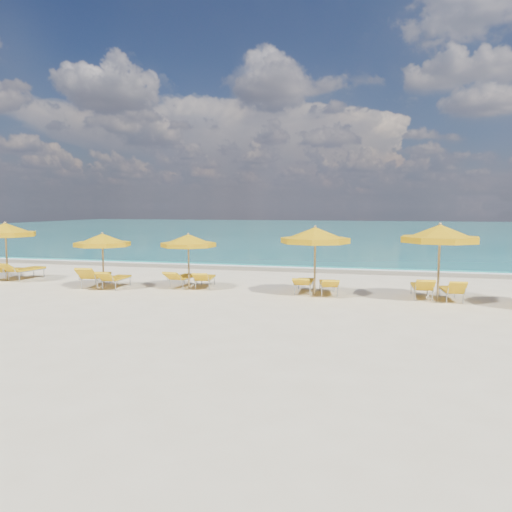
# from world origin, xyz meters

# --- Properties ---
(ground_plane) EXTENTS (120.00, 120.00, 0.00)m
(ground_plane) POSITION_xyz_m (0.00, 0.00, 0.00)
(ground_plane) COLOR beige
(ocean) EXTENTS (120.00, 80.00, 0.30)m
(ocean) POSITION_xyz_m (0.00, 48.00, 0.00)
(ocean) COLOR #157977
(ocean) RESTS_ON ground
(wet_sand_band) EXTENTS (120.00, 2.60, 0.01)m
(wet_sand_band) POSITION_xyz_m (0.00, 7.40, 0.00)
(wet_sand_band) COLOR tan
(wet_sand_band) RESTS_ON ground
(foam_line) EXTENTS (120.00, 1.20, 0.03)m
(foam_line) POSITION_xyz_m (0.00, 8.20, 0.00)
(foam_line) COLOR white
(foam_line) RESTS_ON ground
(whitecap_near) EXTENTS (14.00, 0.36, 0.05)m
(whitecap_near) POSITION_xyz_m (-6.00, 17.00, 0.00)
(whitecap_near) COLOR white
(whitecap_near) RESTS_ON ground
(whitecap_far) EXTENTS (18.00, 0.30, 0.05)m
(whitecap_far) POSITION_xyz_m (8.00, 24.00, 0.00)
(whitecap_far) COLOR white
(whitecap_far) RESTS_ON ground
(umbrella_1) EXTENTS (2.87, 2.87, 2.46)m
(umbrella_1) POSITION_xyz_m (-10.44, 0.56, 2.10)
(umbrella_1) COLOR #A28651
(umbrella_1) RESTS_ON ground
(umbrella_2) EXTENTS (2.34, 2.34, 2.12)m
(umbrella_2) POSITION_xyz_m (-5.53, -0.15, 1.81)
(umbrella_2) COLOR #A28651
(umbrella_2) RESTS_ON ground
(umbrella_3) EXTENTS (2.65, 2.65, 2.10)m
(umbrella_3) POSITION_xyz_m (-2.38, 0.58, 1.79)
(umbrella_3) COLOR #A28651
(umbrella_3) RESTS_ON ground
(umbrella_4) EXTENTS (2.49, 2.49, 2.43)m
(umbrella_4) POSITION_xyz_m (2.41, 0.30, 2.07)
(umbrella_4) COLOR #A28651
(umbrella_4) RESTS_ON ground
(umbrella_5) EXTENTS (3.07, 3.07, 2.56)m
(umbrella_5) POSITION_xyz_m (6.45, 0.26, 2.19)
(umbrella_5) COLOR #A28651
(umbrella_5) RESTS_ON ground
(lounger_1_left) EXTENTS (0.75, 1.78, 0.67)m
(lounger_1_left) POSITION_xyz_m (-10.95, 1.15, 0.21)
(lounger_1_left) COLOR #A5A8AD
(lounger_1_left) RESTS_ON ground
(lounger_1_right) EXTENTS (0.95, 2.12, 0.83)m
(lounger_1_right) POSITION_xyz_m (-10.03, 1.15, 0.24)
(lounger_1_right) COLOR #A5A8AD
(lounger_1_right) RESTS_ON ground
(lounger_2_left) EXTENTS (1.02, 2.11, 0.88)m
(lounger_2_left) POSITION_xyz_m (-6.06, 0.17, 0.25)
(lounger_2_left) COLOR #A5A8AD
(lounger_2_left) RESTS_ON ground
(lounger_2_right) EXTENTS (0.63, 1.78, 0.74)m
(lounger_2_right) POSITION_xyz_m (-5.14, 0.08, 0.21)
(lounger_2_right) COLOR #A5A8AD
(lounger_2_right) RESTS_ON ground
(lounger_3_left) EXTENTS (0.75, 1.90, 0.72)m
(lounger_3_left) POSITION_xyz_m (-2.76, 0.93, 0.22)
(lounger_3_left) COLOR #A5A8AD
(lounger_3_left) RESTS_ON ground
(lounger_3_right) EXTENTS (0.84, 1.84, 0.70)m
(lounger_3_right) POSITION_xyz_m (-1.88, 1.00, 0.21)
(lounger_3_right) COLOR #A5A8AD
(lounger_3_right) RESTS_ON ground
(lounger_4_left) EXTENTS (0.69, 1.91, 0.68)m
(lounger_4_left) POSITION_xyz_m (1.95, 0.84, 0.22)
(lounger_4_left) COLOR #A5A8AD
(lounger_4_left) RESTS_ON ground
(lounger_4_right) EXTENTS (0.90, 1.92, 0.68)m
(lounger_4_right) POSITION_xyz_m (2.85, 0.68, 0.22)
(lounger_4_right) COLOR #A5A8AD
(lounger_4_right) RESTS_ON ground
(lounger_5_left) EXTENTS (0.70, 1.87, 0.79)m
(lounger_5_left) POSITION_xyz_m (5.98, 0.72, 0.22)
(lounger_5_left) COLOR #A5A8AD
(lounger_5_left) RESTS_ON ground
(lounger_5_right) EXTENTS (0.72, 1.70, 0.79)m
(lounger_5_right) POSITION_xyz_m (6.89, 0.44, 0.21)
(lounger_5_right) COLOR #A5A8AD
(lounger_5_right) RESTS_ON ground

